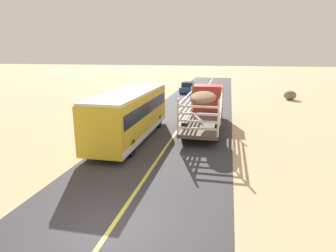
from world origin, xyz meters
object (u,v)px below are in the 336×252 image
(car_far, at_px, (188,88))
(livestock_truck, at_px, (206,102))
(bus, at_px, (130,114))
(boulder_mid_field, at_px, (290,95))

(car_far, bearing_deg, livestock_truck, -77.49)
(livestock_truck, height_order, car_far, livestock_truck)
(car_far, bearing_deg, bus, -91.05)
(car_far, height_order, boulder_mid_field, car_far)
(boulder_mid_field, bearing_deg, bus, -124.61)
(livestock_truck, bearing_deg, car_far, 102.51)
(bus, relative_size, boulder_mid_field, 6.00)
(bus, xyz_separation_m, boulder_mid_field, (13.73, 19.89, -1.20))
(livestock_truck, bearing_deg, boulder_mid_field, 58.14)
(bus, height_order, boulder_mid_field, bus)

